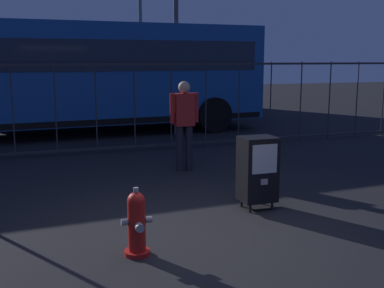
# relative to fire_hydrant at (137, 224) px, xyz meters

# --- Properties ---
(ground_plane) EXTENTS (60.00, 60.00, 0.00)m
(ground_plane) POSITION_rel_fire_hydrant_xyz_m (0.82, 0.24, -0.35)
(ground_plane) COLOR black
(fire_hydrant) EXTENTS (0.33, 0.31, 0.75)m
(fire_hydrant) POSITION_rel_fire_hydrant_xyz_m (0.00, 0.00, 0.00)
(fire_hydrant) COLOR red
(fire_hydrant) RESTS_ON ground_plane
(newspaper_box_primary) EXTENTS (0.48, 0.42, 1.02)m
(newspaper_box_primary) POSITION_rel_fire_hydrant_xyz_m (1.94, 1.03, 0.22)
(newspaper_box_primary) COLOR black
(newspaper_box_primary) RESTS_ON ground_plane
(pedestrian) EXTENTS (0.55, 0.22, 1.67)m
(pedestrian) POSITION_rel_fire_hydrant_xyz_m (1.70, 3.56, 0.60)
(pedestrian) COLOR black
(pedestrian) RESTS_ON ground_plane
(fence_barrier) EXTENTS (18.03, 0.04, 2.00)m
(fence_barrier) POSITION_rel_fire_hydrant_xyz_m (0.82, 5.76, 0.67)
(fence_barrier) COLOR #2D2D33
(fence_barrier) RESTS_ON ground_plane
(bus_near) EXTENTS (10.62, 3.23, 3.00)m
(bus_near) POSITION_rel_fire_hydrant_xyz_m (0.22, 8.76, 1.36)
(bus_near) COLOR #19519E
(bus_near) RESTS_ON ground_plane
(bus_far) EXTENTS (10.73, 3.82, 3.00)m
(bus_far) POSITION_rel_fire_hydrant_xyz_m (2.43, 12.88, 1.36)
(bus_far) COLOR #19519E
(bus_far) RESTS_ON ground_plane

